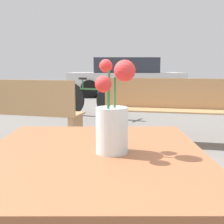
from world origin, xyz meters
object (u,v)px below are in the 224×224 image
(bench_middle, at_px, (173,107))
(parked_car, at_px, (126,78))
(table_front, at_px, (93,184))
(bench_near, at_px, (24,112))
(flower_vase, at_px, (113,122))
(bicycle, at_px, (90,99))

(bench_middle, distance_m, parked_car, 6.67)
(table_front, height_order, parked_car, parked_car)
(bench_middle, relative_size, parked_car, 0.46)
(table_front, relative_size, bench_near, 0.60)
(parked_car, bearing_deg, bench_near, -98.31)
(flower_vase, relative_size, bench_middle, 0.16)
(table_front, bearing_deg, parked_car, 91.03)
(bicycle, xyz_separation_m, parked_car, (0.57, 4.74, 0.28))
(table_front, height_order, bench_near, bench_near)
(bench_middle, bearing_deg, flower_vase, -101.70)
(bench_near, xyz_separation_m, bench_middle, (1.85, 0.44, 0.02))
(bicycle, bearing_deg, bench_middle, -53.42)
(table_front, height_order, bench_middle, bench_middle)
(table_front, xyz_separation_m, flower_vase, (0.07, -0.00, 0.21))
(table_front, bearing_deg, bench_middle, 77.04)
(table_front, distance_m, bicycle, 4.78)
(table_front, xyz_separation_m, bench_middle, (0.65, 2.84, -0.12))
(bench_middle, bearing_deg, parked_car, 97.08)
(bench_middle, bearing_deg, bicycle, 126.58)
(bench_near, bearing_deg, flower_vase, -62.16)
(flower_vase, relative_size, bench_near, 0.21)
(table_front, distance_m, bench_middle, 2.91)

